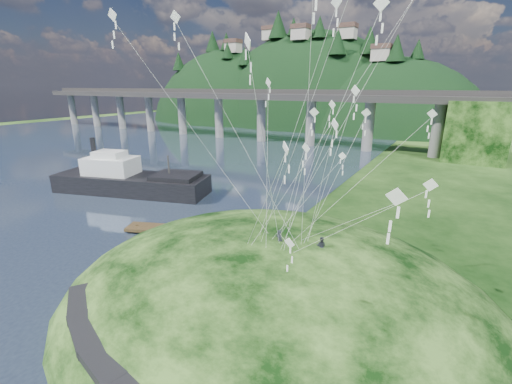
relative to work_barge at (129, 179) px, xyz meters
The scene contains 10 objects.
ground 28.72m from the work_barge, 31.66° to the right, with size 320.00×320.00×0.00m, color black.
water 49.96m from the work_barge, 162.56° to the left, with size 240.00×240.00×0.00m, color #2F3F57.
grass_hill 35.09m from the work_barge, 21.93° to the right, with size 36.00×32.00×13.00m.
footpath 40.35m from the work_barge, 37.89° to the right, with size 22.29×5.84×0.83m.
bridge 55.59m from the work_barge, 92.16° to the left, with size 160.00×11.00×15.00m.
far_ridge 109.26m from the work_barge, 100.16° to the left, with size 153.00×70.00×94.50m.
work_barge is the anchor object (origin of this frame).
wooden_dock 19.98m from the work_barge, 21.91° to the right, with size 14.09×7.44×1.02m.
kite_flyers 36.94m from the work_barge, 20.00° to the right, with size 3.67×1.53×1.82m.
kite_swarm 41.16m from the work_barge, 20.48° to the right, with size 20.64×17.26×18.77m.
Camera 1 is at (18.83, -19.09, 16.12)m, focal length 24.00 mm.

